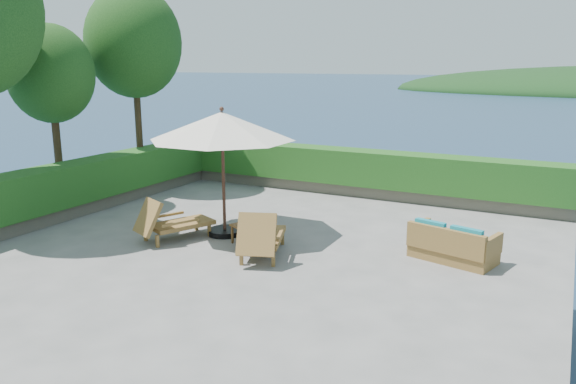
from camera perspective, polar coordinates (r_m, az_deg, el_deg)
The scene contains 14 objects.
ground at distance 11.98m, azimuth -3.04°, elevation -5.75°, with size 12.00×12.00×0.00m, color gray.
foundation at distance 12.57m, azimuth -2.95°, elevation -12.46°, with size 12.00×12.00×3.00m, color #564D44.
ocean at distance 13.26m, azimuth -2.88°, elevation -18.12°, with size 600.00×600.00×0.00m, color #152B43.
planter_wall_far at distance 16.83m, azimuth 6.58°, elevation 0.35°, with size 12.00×0.60×0.36m, color #655F51.
planter_wall_left at distance 15.42m, azimuth -21.35°, elevation -1.66°, with size 0.60×12.00×0.36m, color #655F51.
hedge_far at distance 16.69m, azimuth 6.63°, elevation 2.59°, with size 12.40×0.90×1.00m, color #194614.
hedge_left at distance 15.28m, azimuth -21.56°, elevation 0.77°, with size 0.90×12.40×1.00m, color #194614.
tree_mid at distance 15.91m, azimuth -22.97°, elevation 10.94°, with size 2.20×2.20×4.83m.
tree_far at distance 17.51m, azimuth -15.41°, elevation 14.40°, with size 2.80×2.80×6.03m.
patio_umbrella at distance 12.49m, azimuth -6.71°, elevation 6.55°, with size 4.23×4.23×2.91m.
lounge_left at distance 12.68m, azimuth -11.81°, elevation -3.00°, with size 1.35×1.84×0.99m.
lounge_right at distance 11.34m, azimuth -2.71°, elevation -4.52°, with size 1.32×1.96×1.05m.
side_table at distance 12.22m, azimuth -4.66°, elevation -3.64°, with size 0.54×0.54×0.44m.
wicker_loveseat at distance 11.62m, azimuth 16.33°, elevation -5.26°, with size 1.80×1.23×0.81m.
Camera 1 is at (5.74, -9.78, 3.87)m, focal length 35.00 mm.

